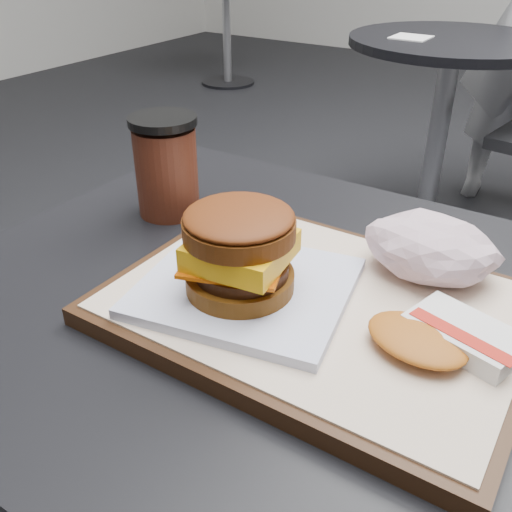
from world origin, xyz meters
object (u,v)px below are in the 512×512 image
object	(u,v)px
customer_table	(313,445)
crumpled_wrapper	(431,248)
hash_brown	(443,337)
neighbor_table	(444,97)
coffee_cup	(166,167)
serving_tray	(317,307)
breakfast_sandwich	(242,259)

from	to	relation	value
customer_table	crumpled_wrapper	world-z (taller)	crumpled_wrapper
hash_brown	neighbor_table	bearing A→B (deg)	105.63
customer_table	crumpled_wrapper	distance (m)	0.26
customer_table	coffee_cup	world-z (taller)	coffee_cup
crumpled_wrapper	neighbor_table	bearing A→B (deg)	105.03
serving_tray	coffee_cup	world-z (taller)	coffee_cup
serving_tray	hash_brown	distance (m)	0.12
serving_tray	crumpled_wrapper	size ratio (longest dim) A/B	2.96
breakfast_sandwich	crumpled_wrapper	distance (m)	0.19
crumpled_wrapper	neighbor_table	xyz separation A→B (m)	(-0.42, 1.56, -0.27)
customer_table	serving_tray	xyz separation A→B (m)	(-0.00, -0.01, 0.20)
customer_table	breakfast_sandwich	xyz separation A→B (m)	(-0.06, -0.04, 0.24)
breakfast_sandwich	hash_brown	size ratio (longest dim) A/B	1.69
crumpled_wrapper	customer_table	bearing A→B (deg)	-126.97
coffee_cup	breakfast_sandwich	bearing A→B (deg)	-32.98
serving_tray	neighbor_table	distance (m)	1.71
hash_brown	coffee_cup	size ratio (longest dim) A/B	1.04
crumpled_wrapper	coffee_cup	distance (m)	0.33
neighbor_table	coffee_cup	bearing A→B (deg)	-86.85
serving_tray	coffee_cup	xyz separation A→B (m)	(-0.26, 0.09, 0.05)
coffee_cup	neighbor_table	size ratio (longest dim) A/B	0.17
breakfast_sandwich	customer_table	bearing A→B (deg)	33.56
serving_tray	hash_brown	bearing A→B (deg)	-3.50
crumpled_wrapper	hash_brown	bearing A→B (deg)	-66.03
customer_table	breakfast_sandwich	world-z (taller)	breakfast_sandwich
customer_table	hash_brown	world-z (taller)	hash_brown
customer_table	crumpled_wrapper	xyz separation A→B (m)	(0.07, 0.09, 0.23)
breakfast_sandwich	crumpled_wrapper	xyz separation A→B (m)	(0.13, 0.13, -0.01)
serving_tray	crumpled_wrapper	world-z (taller)	crumpled_wrapper
customer_table	coffee_cup	xyz separation A→B (m)	(-0.26, 0.09, 0.25)
serving_tray	crumpled_wrapper	distance (m)	0.13
customer_table	hash_brown	xyz separation A→B (m)	(0.12, -0.01, 0.22)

